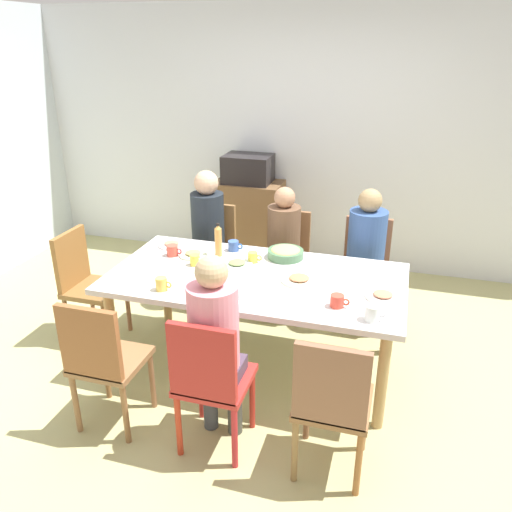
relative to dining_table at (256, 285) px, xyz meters
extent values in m
plane|color=tan|center=(0.00, 0.00, -0.66)|extent=(7.19, 7.19, 0.00)
cube|color=silver|center=(0.00, 2.10, 0.64)|extent=(6.23, 0.12, 2.60)
cube|color=silver|center=(0.00, 0.00, 0.05)|extent=(2.05, 1.05, 0.04)
cylinder|color=tan|center=(-0.92, -0.42, -0.32)|extent=(0.07, 0.07, 0.69)
cylinder|color=tan|center=(0.92, -0.42, -0.32)|extent=(0.07, 0.07, 0.69)
cylinder|color=#AE844D|center=(-0.92, 0.42, -0.32)|extent=(0.07, 0.07, 0.69)
cylinder|color=#B58050|center=(0.92, 0.42, -0.32)|extent=(0.07, 0.07, 0.69)
cube|color=brown|center=(0.68, -0.82, -0.22)|extent=(0.40, 0.40, 0.04)
cylinder|color=olive|center=(0.51, -0.99, -0.45)|extent=(0.04, 0.04, 0.43)
cylinder|color=#925B2F|center=(0.85, -0.99, -0.45)|extent=(0.04, 0.04, 0.43)
cylinder|color=brown|center=(0.51, -0.65, -0.45)|extent=(0.04, 0.04, 0.43)
cylinder|color=#90633C|center=(0.85, -0.65, -0.45)|extent=(0.04, 0.04, 0.43)
cube|color=brown|center=(0.68, -1.00, 0.01)|extent=(0.38, 0.04, 0.45)
cube|color=olive|center=(-0.68, -0.82, -0.22)|extent=(0.40, 0.40, 0.04)
cylinder|color=olive|center=(-0.85, -0.99, -0.45)|extent=(0.04, 0.04, 0.43)
cylinder|color=brown|center=(-0.51, -0.99, -0.45)|extent=(0.04, 0.04, 0.43)
cylinder|color=olive|center=(-0.85, -0.65, -0.45)|extent=(0.04, 0.04, 0.43)
cylinder|color=brown|center=(-0.51, -0.65, -0.45)|extent=(0.04, 0.04, 0.43)
cube|color=brown|center=(-0.68, -1.00, 0.01)|extent=(0.38, 0.04, 0.45)
cube|color=red|center=(0.00, -0.82, -0.22)|extent=(0.40, 0.40, 0.04)
cylinder|color=#B8341E|center=(-0.17, -0.99, -0.45)|extent=(0.04, 0.04, 0.43)
cylinder|color=#B5272C|center=(0.17, -0.99, -0.45)|extent=(0.04, 0.04, 0.43)
cylinder|color=red|center=(-0.17, -0.65, -0.45)|extent=(0.04, 0.04, 0.43)
cylinder|color=#AF2A20|center=(0.17, -0.65, -0.45)|extent=(0.04, 0.04, 0.43)
cube|color=#AE2824|center=(0.00, -1.00, 0.01)|extent=(0.38, 0.04, 0.45)
cylinder|color=#3D4349|center=(-0.08, -0.72, -0.44)|extent=(0.09, 0.09, 0.45)
cylinder|color=#404139|center=(0.08, -0.72, -0.44)|extent=(0.09, 0.09, 0.45)
cube|color=#45374A|center=(0.00, -0.82, -0.16)|extent=(0.30, 0.30, 0.10)
cylinder|color=pink|center=(0.00, -0.82, 0.14)|extent=(0.28, 0.28, 0.50)
sphere|color=tan|center=(0.00, -0.82, 0.47)|extent=(0.18, 0.18, 0.18)
cube|color=#94572F|center=(0.68, 0.82, -0.22)|extent=(0.40, 0.40, 0.04)
cylinder|color=brown|center=(0.85, 0.99, -0.45)|extent=(0.04, 0.04, 0.43)
cylinder|color=brown|center=(0.51, 0.99, -0.45)|extent=(0.04, 0.04, 0.43)
cylinder|color=olive|center=(0.85, 0.65, -0.45)|extent=(0.04, 0.04, 0.43)
cylinder|color=brown|center=(0.51, 0.65, -0.45)|extent=(0.04, 0.04, 0.43)
cube|color=#8F573C|center=(0.68, 1.00, 0.01)|extent=(0.38, 0.04, 0.45)
cylinder|color=#372A4E|center=(0.76, 0.72, -0.44)|extent=(0.09, 0.09, 0.45)
cylinder|color=#2E2A44|center=(0.60, 0.72, -0.44)|extent=(0.09, 0.09, 0.45)
cube|color=#243448|center=(0.68, 0.82, -0.16)|extent=(0.30, 0.30, 0.10)
cylinder|color=#33528E|center=(0.68, 0.82, 0.12)|extent=(0.30, 0.30, 0.46)
sphere|color=#A28459|center=(0.68, 0.82, 0.43)|extent=(0.19, 0.19, 0.19)
cube|color=brown|center=(-1.32, 0.00, -0.22)|extent=(0.40, 0.40, 0.04)
cylinder|color=#92603F|center=(-1.49, 0.17, -0.45)|extent=(0.04, 0.04, 0.43)
cylinder|color=olive|center=(-1.49, -0.17, -0.45)|extent=(0.04, 0.04, 0.43)
cylinder|color=brown|center=(-1.15, 0.17, -0.45)|extent=(0.04, 0.04, 0.43)
cylinder|color=brown|center=(-1.15, -0.17, -0.45)|extent=(0.04, 0.04, 0.43)
cube|color=olive|center=(-1.50, 0.00, 0.01)|extent=(0.04, 0.38, 0.45)
cube|color=olive|center=(0.00, 0.82, -0.22)|extent=(0.40, 0.40, 0.04)
cylinder|color=#92583B|center=(0.17, 0.99, -0.45)|extent=(0.04, 0.04, 0.43)
cylinder|color=brown|center=(-0.17, 0.99, -0.45)|extent=(0.04, 0.04, 0.43)
cylinder|color=olive|center=(0.17, 0.65, -0.45)|extent=(0.04, 0.04, 0.43)
cylinder|color=brown|center=(-0.17, 0.65, -0.45)|extent=(0.04, 0.04, 0.43)
cube|color=brown|center=(0.00, 1.00, 0.01)|extent=(0.38, 0.04, 0.45)
cylinder|color=brown|center=(0.08, 0.72, -0.44)|extent=(0.09, 0.09, 0.45)
cylinder|color=brown|center=(-0.08, 0.72, -0.44)|extent=(0.09, 0.09, 0.45)
cube|color=brown|center=(0.00, 0.82, -0.16)|extent=(0.30, 0.30, 0.10)
cylinder|color=brown|center=(0.00, 0.82, 0.10)|extent=(0.28, 0.28, 0.44)
sphere|color=#AE7C5A|center=(0.00, 0.82, 0.40)|extent=(0.18, 0.18, 0.18)
cube|color=olive|center=(-0.68, 0.82, -0.22)|extent=(0.40, 0.40, 0.04)
cylinder|color=olive|center=(-0.51, 0.99, -0.45)|extent=(0.04, 0.04, 0.43)
cylinder|color=#956337|center=(-0.85, 0.99, -0.45)|extent=(0.04, 0.04, 0.43)
cylinder|color=olive|center=(-0.51, 0.65, -0.45)|extent=(0.04, 0.04, 0.43)
cylinder|color=olive|center=(-0.85, 0.65, -0.45)|extent=(0.04, 0.04, 0.43)
cube|color=olive|center=(-0.68, 1.00, 0.01)|extent=(0.38, 0.04, 0.45)
cylinder|color=brown|center=(-0.60, 0.72, -0.44)|extent=(0.09, 0.09, 0.45)
cylinder|color=brown|center=(-0.76, 0.72, -0.44)|extent=(0.09, 0.09, 0.45)
cube|color=brown|center=(-0.68, 0.82, -0.16)|extent=(0.30, 0.30, 0.10)
cylinder|color=#1E252E|center=(-0.68, 0.82, 0.13)|extent=(0.29, 0.29, 0.49)
sphere|color=tan|center=(-0.68, 0.82, 0.47)|extent=(0.21, 0.21, 0.21)
cylinder|color=white|center=(-0.18, 0.12, 0.08)|extent=(0.23, 0.23, 0.01)
ellipsoid|color=#7A9053|center=(-0.18, 0.12, 0.10)|extent=(0.12, 0.12, 0.02)
cylinder|color=white|center=(-0.80, 0.34, 0.08)|extent=(0.21, 0.21, 0.01)
ellipsoid|color=tan|center=(-0.80, 0.34, 0.10)|extent=(0.11, 0.11, 0.02)
cylinder|color=silver|center=(-0.56, 0.20, 0.08)|extent=(0.21, 0.21, 0.01)
ellipsoid|color=tan|center=(-0.56, 0.20, 0.10)|extent=(0.12, 0.12, 0.02)
cylinder|color=silver|center=(0.87, -0.09, 0.08)|extent=(0.22, 0.22, 0.01)
ellipsoid|color=tan|center=(0.87, -0.09, 0.10)|extent=(0.12, 0.12, 0.02)
cylinder|color=white|center=(0.31, 0.00, 0.08)|extent=(0.25, 0.25, 0.01)
ellipsoid|color=#CE7851|center=(0.31, 0.00, 0.10)|extent=(0.14, 0.14, 0.02)
cylinder|color=silver|center=(-0.11, -0.33, 0.08)|extent=(0.25, 0.25, 0.01)
ellipsoid|color=tan|center=(-0.11, -0.33, 0.10)|extent=(0.14, 0.14, 0.02)
cylinder|color=#4B7550|center=(0.12, 0.37, 0.10)|extent=(0.27, 0.27, 0.06)
ellipsoid|color=#CCBB67|center=(0.12, 0.37, 0.13)|extent=(0.22, 0.22, 0.04)
cylinder|color=#DECB48|center=(-0.09, 0.22, 0.11)|extent=(0.07, 0.07, 0.08)
torus|color=#EBCA4A|center=(-0.04, 0.22, 0.11)|extent=(0.05, 0.01, 0.05)
cylinder|color=yellow|center=(-0.48, 0.05, 0.11)|extent=(0.07, 0.07, 0.08)
torus|color=#EAC852|center=(-0.43, 0.05, 0.11)|extent=(0.05, 0.01, 0.05)
cylinder|color=#D44433|center=(0.60, -0.29, 0.11)|extent=(0.08, 0.08, 0.08)
torus|color=#C65133|center=(0.66, -0.29, 0.11)|extent=(0.05, 0.01, 0.05)
cylinder|color=#C34B3B|center=(-0.71, 0.17, 0.11)|extent=(0.09, 0.09, 0.08)
torus|color=#C34346|center=(-0.66, 0.17, 0.11)|extent=(0.05, 0.01, 0.05)
cylinder|color=#E8C751|center=(-0.53, -0.39, 0.11)|extent=(0.08, 0.08, 0.09)
torus|color=#EBC046|center=(-0.48, -0.39, 0.11)|extent=(0.05, 0.01, 0.05)
cylinder|color=#D4483A|center=(-0.28, -0.16, 0.11)|extent=(0.09, 0.09, 0.08)
torus|color=#C74639|center=(-0.22, -0.16, 0.11)|extent=(0.05, 0.01, 0.05)
cylinder|color=white|center=(0.83, -0.39, 0.12)|extent=(0.09, 0.09, 0.10)
torus|color=white|center=(0.88, -0.39, 0.12)|extent=(0.05, 0.01, 0.05)
cylinder|color=#395AA2|center=(-0.30, 0.39, 0.11)|extent=(0.08, 0.08, 0.08)
torus|color=#295AA0|center=(-0.25, 0.39, 0.11)|extent=(0.05, 0.01, 0.05)
cylinder|color=#537E3A|center=(-0.28, -0.30, 0.16)|extent=(0.05, 0.05, 0.18)
cone|color=#47753D|center=(-0.28, -0.30, 0.27)|extent=(0.05, 0.05, 0.03)
cylinder|color=white|center=(-0.28, -0.30, 0.29)|extent=(0.03, 0.03, 0.01)
cylinder|color=#D19044|center=(-0.37, 0.26, 0.18)|extent=(0.05, 0.05, 0.22)
cone|color=gold|center=(-0.37, 0.26, 0.30)|extent=(0.05, 0.05, 0.03)
cylinder|color=black|center=(-0.37, 0.26, 0.32)|extent=(0.03, 0.03, 0.01)
cube|color=brown|center=(-0.62, 1.80, -0.21)|extent=(0.70, 0.44, 0.90)
cube|color=black|center=(-0.62, 1.80, 0.38)|extent=(0.48, 0.36, 0.28)
camera|label=1|loc=(0.92, -3.09, 1.59)|focal=35.85mm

